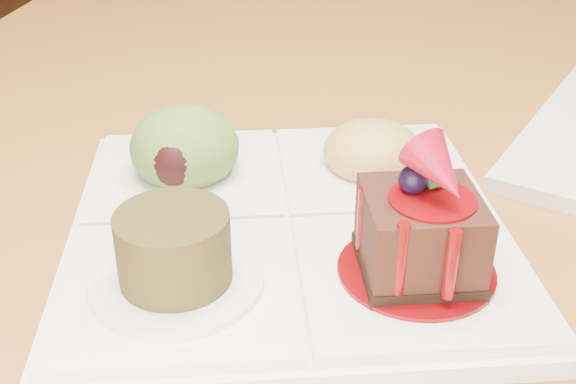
# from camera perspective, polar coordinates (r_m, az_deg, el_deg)

# --- Properties ---
(dining_table) EXTENTS (1.00, 1.80, 0.75)m
(dining_table) POSITION_cam_1_polar(r_m,az_deg,el_deg) (0.84, 9.27, 6.85)
(dining_table) COLOR #9E6728
(dining_table) RESTS_ON ground
(sampler_plate) EXTENTS (0.32, 0.32, 0.10)m
(sampler_plate) POSITION_cam_1_polar(r_m,az_deg,el_deg) (0.45, -0.33, -1.30)
(sampler_plate) COLOR white
(sampler_plate) RESTS_ON dining_table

